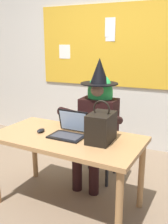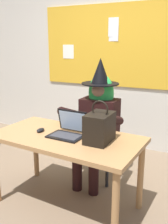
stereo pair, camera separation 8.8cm
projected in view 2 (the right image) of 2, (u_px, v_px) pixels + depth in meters
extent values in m
plane|color=#75604C|center=(55.00, 201.00, 2.67)|extent=(24.00, 24.00, 0.00)
cube|color=beige|center=(117.00, 62.00, 3.91)|extent=(6.46, 0.10, 2.61)
cube|color=gold|center=(117.00, 46.00, 3.79)|extent=(2.40, 0.02, 1.20)
cube|color=white|center=(113.00, 33.00, 3.76)|extent=(0.16, 0.01, 0.25)
cube|color=white|center=(113.00, 27.00, 3.74)|extent=(0.15, 0.01, 0.27)
cube|color=white|center=(68.00, 52.00, 4.16)|extent=(0.20, 0.01, 0.22)
cube|color=#A37547|center=(66.00, 138.00, 2.44)|extent=(1.47, 0.82, 0.04)
cylinder|color=#A37547|center=(115.00, 211.00, 1.96)|extent=(0.06, 0.06, 0.70)
cylinder|color=#A37547|center=(36.00, 149.00, 3.11)|extent=(0.06, 0.06, 0.70)
cylinder|color=#A37547|center=(141.00, 176.00, 2.48)|extent=(0.06, 0.06, 0.70)
cube|color=#2D3347|center=(99.00, 144.00, 3.04)|extent=(0.44, 0.44, 0.04)
cube|color=#2D3347|center=(104.00, 120.00, 3.15)|extent=(0.38, 0.06, 0.45)
cylinder|color=#262628|center=(107.00, 170.00, 2.89)|extent=(0.04, 0.04, 0.42)
cylinder|color=#262628|center=(80.00, 164.00, 3.02)|extent=(0.04, 0.04, 0.42)
cylinder|color=#262628|center=(116.00, 158.00, 3.19)|extent=(0.04, 0.04, 0.42)
cylinder|color=#262628|center=(91.00, 153.00, 3.32)|extent=(0.04, 0.04, 0.42)
cylinder|color=black|center=(94.00, 175.00, 2.74)|extent=(0.11, 0.11, 0.46)
cylinder|color=black|center=(77.00, 171.00, 2.83)|extent=(0.11, 0.11, 0.46)
cylinder|color=black|center=(100.00, 147.00, 2.82)|extent=(0.15, 0.42, 0.15)
cylinder|color=black|center=(84.00, 144.00, 2.91)|extent=(0.15, 0.42, 0.15)
cube|color=black|center=(100.00, 121.00, 2.99)|extent=(0.42, 0.26, 0.52)
cylinder|color=black|center=(113.00, 119.00, 2.65)|extent=(0.09, 0.46, 0.24)
cylinder|color=black|center=(71.00, 113.00, 2.87)|extent=(0.09, 0.46, 0.24)
sphere|color=#A37A60|center=(100.00, 90.00, 2.89)|extent=(0.20, 0.20, 0.20)
ellipsoid|color=green|center=(101.00, 93.00, 2.93)|extent=(0.30, 0.22, 0.44)
cylinder|color=black|center=(100.00, 84.00, 2.87)|extent=(0.42, 0.42, 0.01)
cone|color=black|center=(100.00, 71.00, 2.84)|extent=(0.21, 0.21, 0.28)
cube|color=black|center=(66.00, 136.00, 2.41)|extent=(0.33, 0.24, 0.01)
cube|color=#333338|center=(66.00, 135.00, 2.41)|extent=(0.28, 0.17, 0.00)
cube|color=black|center=(73.00, 121.00, 2.49)|extent=(0.33, 0.07, 0.22)
cube|color=#99B7E0|center=(73.00, 121.00, 2.48)|extent=(0.29, 0.06, 0.19)
ellipsoid|color=black|center=(41.00, 130.00, 2.55)|extent=(0.06, 0.11, 0.03)
cube|color=black|center=(100.00, 128.00, 2.27)|extent=(0.20, 0.30, 0.26)
torus|color=black|center=(100.00, 109.00, 2.22)|extent=(0.16, 0.02, 0.16)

